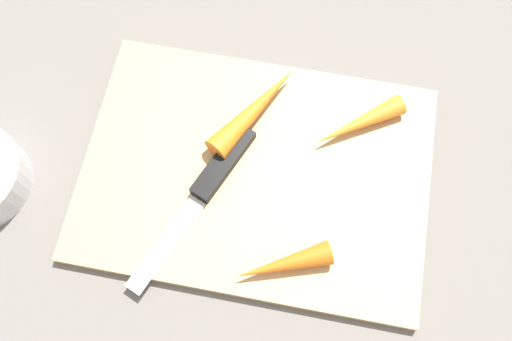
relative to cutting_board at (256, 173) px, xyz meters
The scene contains 6 objects.
ground_plane 0.01m from the cutting_board, ahead, with size 1.40×1.40×0.00m, color slate.
cutting_board is the anchor object (origin of this frame).
knife 0.04m from the cutting_board, 19.16° to the left, with size 0.10×0.19×0.01m.
carrot_longest 0.07m from the cutting_board, 78.57° to the right, with size 0.03×0.03×0.13m, color orange.
carrot_medium 0.12m from the cutting_board, 145.09° to the right, with size 0.02×0.02×0.10m, color orange.
carrot_shortest 0.11m from the cutting_board, 114.99° to the left, with size 0.02×0.02×0.09m, color orange.
Camera 1 is at (-0.04, 0.20, 0.55)m, focal length 38.89 mm.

